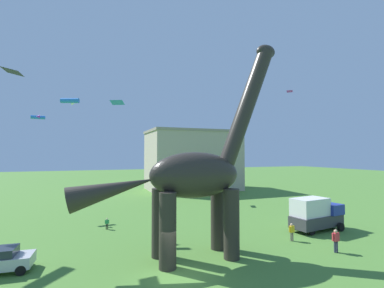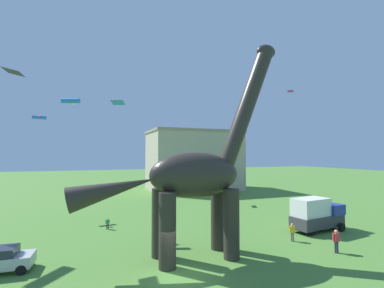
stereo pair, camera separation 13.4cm
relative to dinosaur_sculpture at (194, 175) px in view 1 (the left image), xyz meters
The scene contains 13 objects.
ground_plane 6.85m from the dinosaur_sculpture, 127.93° to the right, with size 240.00×240.00×0.00m, color #4C7F33.
dinosaur_sculpture is the anchor object (origin of this frame).
parked_box_truck 14.63m from the dinosaur_sculpture, ahead, with size 5.83×2.84×3.20m.
person_vendor_side 12.67m from the dinosaur_sculpture, 118.13° to the left, with size 0.41×0.18×1.10m.
person_photographer 11.98m from the dinosaur_sculpture, 15.19° to the right, with size 0.65×0.29×1.74m.
person_watching_child 10.62m from the dinosaur_sculpture, ahead, with size 0.57×0.25×1.52m.
kite_mid_center 17.53m from the dinosaur_sculpture, 149.72° to the left, with size 1.48×1.90×0.30m.
kite_trailing 22.07m from the dinosaur_sculpture, 58.21° to the left, with size 1.76×2.04×0.56m.
kite_drifting 16.58m from the dinosaur_sculpture, 126.91° to the left, with size 1.88×1.81×0.53m.
kite_high_right 25.08m from the dinosaur_sculpture, 123.04° to the left, with size 1.68×1.50×0.48m.
kite_apex 19.07m from the dinosaur_sculpture, 25.89° to the left, with size 0.82×0.83×0.17m.
kite_far_right 15.81m from the dinosaur_sculpture, 107.67° to the left, with size 1.77×1.57×0.37m.
background_building_block 38.33m from the dinosaur_sculpture, 69.21° to the left, with size 18.70×12.27×12.48m.
Camera 1 is at (-5.27, -16.11, 7.52)m, focal length 25.61 mm.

